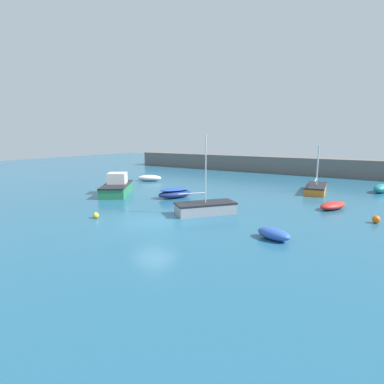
% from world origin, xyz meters
% --- Properties ---
extents(ground_plane, '(120.00, 120.00, 0.20)m').
position_xyz_m(ground_plane, '(0.00, 0.00, -0.10)').
color(ground_plane, '#235B7A').
extents(harbor_breakwater, '(53.03, 3.25, 2.38)m').
position_xyz_m(harbor_breakwater, '(0.00, 31.04, 1.19)').
color(harbor_breakwater, '#66605B').
rests_on(harbor_breakwater, ground_plane).
extents(rowboat_blue_near, '(1.75, 2.81, 0.84)m').
position_xyz_m(rowboat_blue_near, '(12.13, 19.76, 0.42)').
color(rowboat_blue_near, teal).
rests_on(rowboat_blue_near, ground_plane).
extents(rowboat_white_midwater, '(2.13, 2.94, 0.56)m').
position_xyz_m(rowboat_white_midwater, '(9.14, 9.90, 0.28)').
color(rowboat_white_midwater, red).
rests_on(rowboat_white_midwater, ground_plane).
extents(sailboat_short_mast, '(2.30, 5.38, 4.51)m').
position_xyz_m(sailboat_short_mast, '(6.72, 16.64, 0.40)').
color(sailboat_short_mast, orange).
rests_on(sailboat_short_mast, ground_plane).
extents(cabin_cruiser_white, '(4.98, 5.78, 1.98)m').
position_xyz_m(cabin_cruiser_white, '(-9.05, 5.55, 0.69)').
color(cabin_cruiser_white, '#287A4C').
rests_on(cabin_cruiser_white, ground_plane).
extents(open_tender_yellow, '(3.19, 2.54, 0.73)m').
position_xyz_m(open_tender_yellow, '(-11.98, 13.68, 0.36)').
color(open_tender_yellow, white).
rests_on(open_tender_yellow, ground_plane).
extents(fishing_dinghy_green, '(2.11, 1.51, 0.60)m').
position_xyz_m(fishing_dinghy_green, '(7.46, 0.87, 0.30)').
color(fishing_dinghy_green, '#2D56B7').
rests_on(fishing_dinghy_green, ground_plane).
extents(rowboat_with_red_cover, '(2.74, 3.47, 0.87)m').
position_xyz_m(rowboat_with_red_cover, '(-3.34, 7.00, 0.44)').
color(rowboat_with_red_cover, navy).
rests_on(rowboat_with_red_cover, ground_plane).
extents(sailboat_tall_mast, '(3.98, 4.33, 5.52)m').
position_xyz_m(sailboat_tall_mast, '(1.73, 3.58, 0.43)').
color(sailboat_tall_mast, gray).
rests_on(sailboat_tall_mast, ground_plane).
extents(mooring_buoy_orange, '(0.48, 0.48, 0.48)m').
position_xyz_m(mooring_buoy_orange, '(11.98, 7.32, 0.24)').
color(mooring_buoy_orange, orange).
rests_on(mooring_buoy_orange, ground_plane).
extents(mooring_buoy_yellow, '(0.39, 0.39, 0.39)m').
position_xyz_m(mooring_buoy_yellow, '(-3.86, -1.35, 0.19)').
color(mooring_buoy_yellow, yellow).
rests_on(mooring_buoy_yellow, ground_plane).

